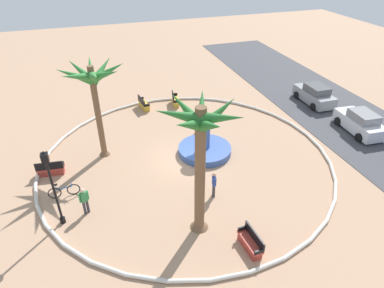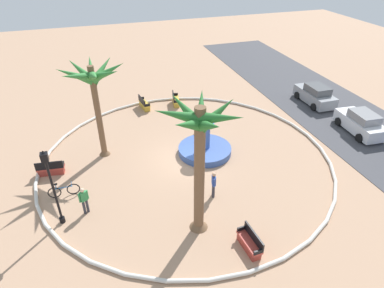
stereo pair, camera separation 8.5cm
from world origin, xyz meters
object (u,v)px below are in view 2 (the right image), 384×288
palm_tree_by_curb (200,141)px  person_pedestrian_stroll (214,183)px  bench_west (250,243)px  person_cyclist_photo (202,117)px  fountain (205,149)px  bicycle_red_frame (64,191)px  person_cyclist_helmet (84,199)px  palm_tree_near_fountain (93,82)px  parked_car_leftmost (315,95)px  parked_car_second (361,123)px  bench_east (144,105)px  bench_north (51,169)px  bench_southeast (176,101)px  lamppost (52,183)px

palm_tree_by_curb → person_pedestrian_stroll: palm_tree_by_curb is taller
bench_west → person_cyclist_photo: size_ratio=0.99×
fountain → palm_tree_by_curb: 8.25m
bicycle_red_frame → person_cyclist_helmet: person_cyclist_helmet is taller
palm_tree_near_fountain → parked_car_leftmost: size_ratio=1.58×
palm_tree_by_curb → person_cyclist_photo: bearing=159.5°
fountain → bench_west: 8.23m
fountain → bicycle_red_frame: bearing=-79.5°
person_pedestrian_stroll → parked_car_second: (-3.32, 12.76, -0.12)m
bench_east → bench_north: 10.12m
bench_southeast → person_cyclist_photo: size_ratio=1.01×
bench_west → parked_car_leftmost: parked_car_leftmost is taller
bench_southeast → bench_north: bearing=-54.1°
palm_tree_near_fountain → palm_tree_by_curb: 8.96m
bench_north → person_cyclist_photo: 10.94m
palm_tree_by_curb → person_cyclist_photo: 10.90m
palm_tree_near_fountain → parked_car_second: (2.80, 18.12, -4.31)m
bench_east → bench_west: bearing=6.4°
bench_west → palm_tree_by_curb: bearing=-137.6°
fountain → person_cyclist_helmet: (3.39, -7.83, 0.58)m
bicycle_red_frame → person_pedestrian_stroll: 8.33m
person_pedestrian_stroll → bench_east: bearing=-172.8°
bench_southeast → bench_west: bearing=-3.3°
bench_east → parked_car_leftmost: 14.57m
person_cyclist_helmet → bench_southeast: bearing=144.5°
fountain → parked_car_leftmost: fountain is taller
lamppost → bicycle_red_frame: lamppost is taller
person_cyclist_photo → parked_car_leftmost: 10.69m
person_cyclist_photo → parked_car_leftmost: (-1.14, 10.63, -0.14)m
bench_north → bench_east: bearing=135.2°
person_cyclist_photo → bench_west: bearing=-8.4°
bicycle_red_frame → palm_tree_by_curb: bearing=54.4°
person_pedestrian_stroll → parked_car_second: parked_car_second is taller
bench_west → person_pedestrian_stroll: (-3.97, -0.28, 0.56)m
palm_tree_near_fountain → bench_north: 5.90m
person_cyclist_helmet → bench_east: bearing=154.9°
bench_east → person_cyclist_photo: person_cyclist_photo is taller
person_pedestrian_stroll → person_cyclist_helmet: bearing=-97.0°
bench_southeast → lamppost: bearing=-38.6°
person_pedestrian_stroll → parked_car_leftmost: size_ratio=0.40×
person_cyclist_photo → fountain: bearing=-16.4°
palm_tree_by_curb → person_pedestrian_stroll: (-1.98, 1.55, -4.21)m
lamppost → bicycle_red_frame: 3.00m
palm_tree_near_fountain → person_pedestrian_stroll: 9.15m
person_cyclist_photo → person_cyclist_helmet: bearing=-53.0°
palm_tree_by_curb → person_cyclist_helmet: (-2.82, -5.26, -4.21)m
palm_tree_near_fountain → bench_north: palm_tree_near_fountain is taller
bench_north → parked_car_leftmost: 21.57m
parked_car_leftmost → bench_north: bearing=-80.2°
lamppost → person_cyclist_helmet: size_ratio=2.70×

